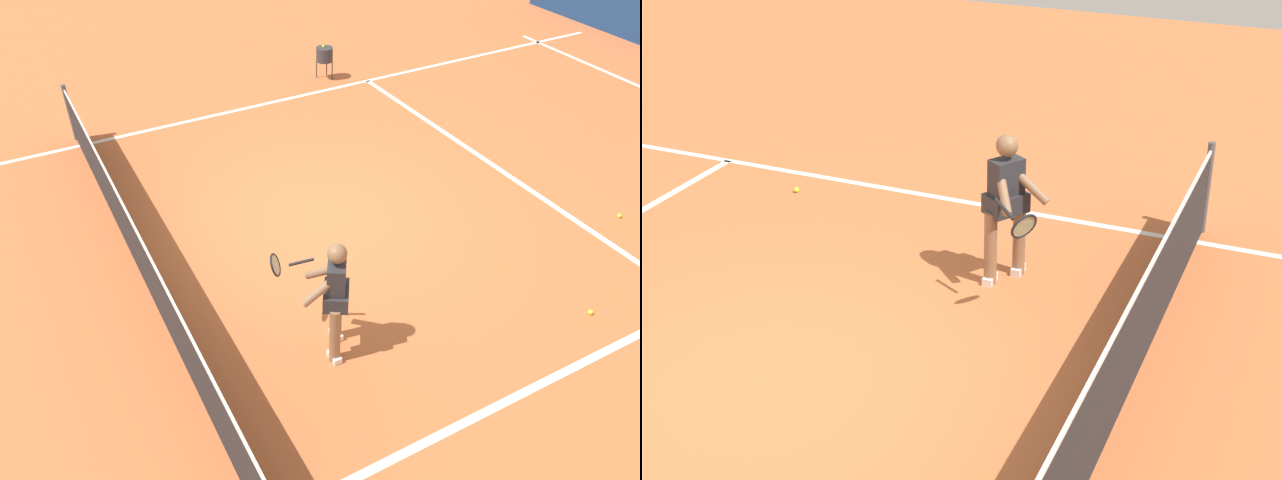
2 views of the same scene
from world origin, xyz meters
The scene contains 5 objects.
ground_plane centered at (0.00, 0.00, 0.00)m, with size 28.44×28.44×0.00m, color #C66638.
sideline_left_marking centered at (-4.05, 0.00, 0.00)m, with size 0.10×19.87×0.01m, color white.
court_net centered at (0.00, 2.76, 0.50)m, with size 8.78×0.08×1.07m.
tennis_player centered at (-2.45, 1.13, 0.85)m, with size 1.08×0.78×1.55m.
tennis_ball_near centered at (-3.51, -2.02, 0.03)m, with size 0.07×0.07×0.07m, color #D1E533.
Camera 2 is at (5.55, 4.05, 4.68)m, focal length 53.36 mm.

